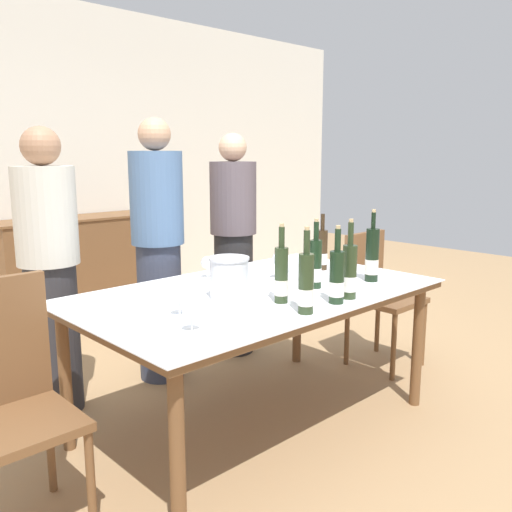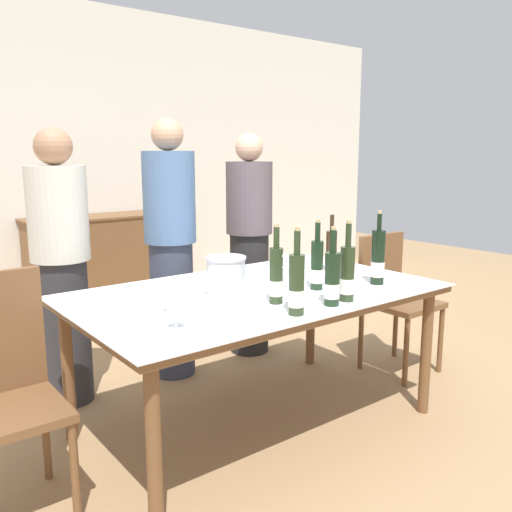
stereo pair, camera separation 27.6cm
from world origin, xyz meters
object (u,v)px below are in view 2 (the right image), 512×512
wine_bottle_1 (317,266)px  wine_glass_3 (283,261)px  wine_bottle_0 (347,274)px  person_host (62,269)px  wine_glass_1 (170,291)px  wine_glass_4 (213,263)px  chair_right_end (393,291)px  sideboard_cabinet (107,262)px  ice_bucket (226,276)px  wine_glass_0 (284,272)px  wine_glass_2 (176,307)px  wine_bottle_3 (331,252)px  wine_bottle_6 (297,286)px  person_guest_left (171,250)px  dining_table (256,302)px  chair_left_end (0,381)px  wine_bottle_2 (332,279)px  person_guest_right (249,246)px  wine_bottle_4 (378,259)px

wine_bottle_1 → wine_glass_3: (0.01, 0.28, -0.02)m
wine_bottle_0 → person_host: size_ratio=0.25×
wine_glass_1 → wine_glass_4: 0.73m
chair_right_end → sideboard_cabinet: bearing=110.2°
ice_bucket → wine_glass_0: ice_bucket is taller
wine_glass_0 → wine_glass_2: size_ratio=0.96×
wine_glass_1 → wine_glass_4: wine_glass_1 is taller
wine_bottle_3 → chair_right_end: bearing=-0.9°
wine_bottle_1 → wine_bottle_0: bearing=-99.9°
wine_bottle_6 → wine_glass_4: wine_bottle_6 is taller
person_guest_left → sideboard_cabinet: bearing=81.0°
dining_table → ice_bucket: (-0.21, -0.03, 0.17)m
chair_left_end → person_host: 1.01m
wine_bottle_0 → wine_glass_0: 0.38m
wine_bottle_2 → wine_glass_2: 0.76m
wine_bottle_0 → wine_bottle_6: wine_bottle_0 is taller
person_host → wine_bottle_1: bearing=-48.8°
wine_bottle_2 → wine_glass_3: wine_bottle_2 is taller
wine_glass_1 → wine_glass_2: wine_glass_1 is taller
wine_bottle_2 → wine_glass_2: size_ratio=2.71×
sideboard_cabinet → person_guest_left: person_guest_left is taller
wine_glass_1 → person_guest_right: person_guest_right is taller
wine_glass_2 → wine_glass_4: size_ratio=1.10×
wine_bottle_3 → wine_glass_3: bearing=178.1°
wine_bottle_2 → wine_bottle_6: (-0.23, -0.01, 0.01)m
wine_bottle_0 → chair_left_end: 1.57m
wine_bottle_4 → chair_left_end: (-1.83, 0.38, -0.34)m
chair_left_end → wine_bottle_1: bearing=-10.3°
wine_glass_2 → wine_glass_4: 0.95m
wine_glass_4 → chair_left_end: (-1.22, -0.30, -0.29)m
wine_bottle_6 → wine_glass_3: bearing=54.2°
sideboard_cabinet → wine_bottle_3: size_ratio=4.25×
wine_bottle_1 → wine_glass_0: size_ratio=2.80×
wine_bottle_2 → person_guest_right: size_ratio=0.23×
wine_glass_2 → wine_glass_4: bearing=47.8°
sideboard_cabinet → wine_glass_3: size_ratio=9.59×
sideboard_cabinet → wine_bottle_4: size_ratio=3.64×
wine_bottle_3 → wine_bottle_2: bearing=-135.3°
wine_bottle_1 → person_host: 1.45m
wine_glass_2 → wine_bottle_4: bearing=0.8°
sideboard_cabinet → wine_glass_0: 2.74m
dining_table → wine_glass_4: size_ratio=14.99×
wine_glass_4 → person_guest_left: bearing=88.6°
wine_bottle_1 → wine_glass_2: wine_bottle_1 is taller
sideboard_cabinet → wine_bottle_3: wine_bottle_3 is taller
wine_glass_4 → person_host: 0.86m
wine_bottle_2 → person_guest_right: bearing=68.0°
wine_bottle_1 → person_guest_right: bearing=70.4°
chair_left_end → wine_glass_0: bearing=-6.4°
wine_glass_4 → chair_left_end: 1.29m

